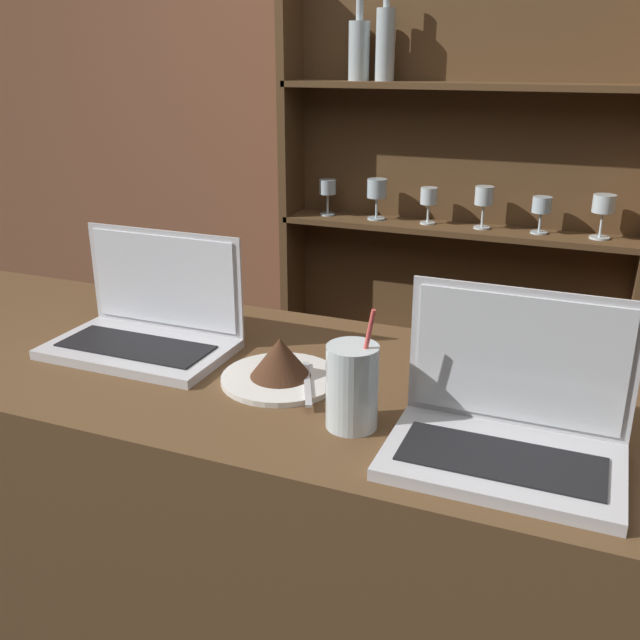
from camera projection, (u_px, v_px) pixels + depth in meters
The scene contains 7 objects.
bar_counter at pixel (299, 605), 1.45m from camera, with size 2.17×0.61×1.03m.
back_wall at pixel (467, 123), 2.39m from camera, with size 7.00×0.06×2.70m.
back_shelf at pixel (453, 242), 2.46m from camera, with size 1.22×0.18×1.84m.
laptop_near at pixel (148, 323), 1.37m from camera, with size 0.34×0.21×0.22m.
laptop_far at pixel (508, 421), 1.00m from camera, with size 0.32×0.20×0.23m.
cake_plate at pixel (281, 365), 1.24m from camera, with size 0.21×0.21×0.08m.
water_glass at pixel (352, 387), 1.07m from camera, with size 0.08×0.08×0.19m.
Camera 1 is at (0.48, -0.75, 1.57)m, focal length 40.00 mm.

